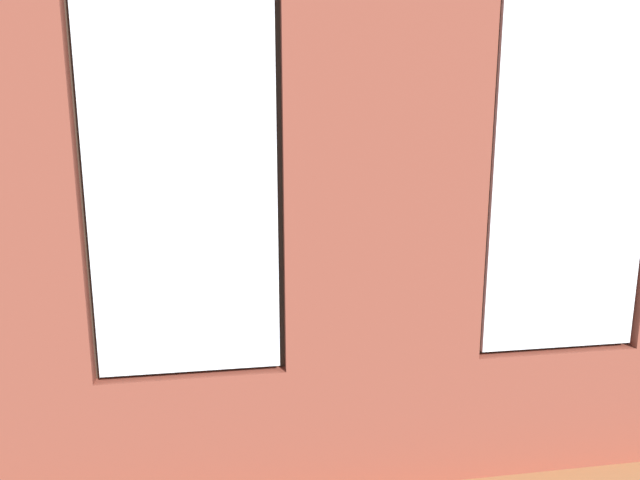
% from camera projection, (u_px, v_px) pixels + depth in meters
% --- Properties ---
extents(ground_plane, '(6.96, 6.17, 0.10)m').
position_uv_depth(ground_plane, '(312.00, 326.00, 5.94)').
color(ground_plane, '#99663D').
extents(brick_wall_with_windows, '(6.36, 0.30, 3.56)m').
position_uv_depth(brick_wall_with_windows, '(386.00, 175.00, 2.96)').
color(brick_wall_with_windows, brown).
rests_on(brick_wall_with_windows, ground_plane).
extents(couch_by_window, '(1.84, 0.87, 0.80)m').
position_uv_depth(couch_by_window, '(257.00, 385.00, 3.78)').
color(couch_by_window, black).
rests_on(couch_by_window, ground_plane).
extents(couch_left, '(0.91, 1.90, 0.80)m').
position_uv_depth(couch_left, '(547.00, 287.00, 6.03)').
color(couch_left, black).
rests_on(couch_left, ground_plane).
extents(coffee_table, '(1.45, 0.77, 0.43)m').
position_uv_depth(coffee_table, '(322.00, 294.00, 5.62)').
color(coffee_table, tan).
rests_on(coffee_table, ground_plane).
extents(cup_ceramic, '(0.07, 0.07, 0.08)m').
position_uv_depth(cup_ceramic, '(335.00, 287.00, 5.51)').
color(cup_ceramic, silver).
rests_on(cup_ceramic, coffee_table).
extents(candle_jar, '(0.08, 0.08, 0.13)m').
position_uv_depth(candle_jar, '(359.00, 277.00, 5.79)').
color(candle_jar, '#B7333D').
rests_on(candle_jar, coffee_table).
extents(table_plant_small, '(0.13, 0.13, 0.21)m').
position_uv_depth(table_plant_small, '(303.00, 276.00, 5.65)').
color(table_plant_small, '#47423D').
rests_on(table_plant_small, coffee_table).
extents(remote_black, '(0.14, 0.17, 0.02)m').
position_uv_depth(remote_black, '(322.00, 288.00, 5.61)').
color(remote_black, black).
rests_on(remote_black, coffee_table).
extents(remote_gray, '(0.06, 0.17, 0.02)m').
position_uv_depth(remote_gray, '(279.00, 293.00, 5.43)').
color(remote_gray, '#59595B').
rests_on(remote_gray, coffee_table).
extents(media_console, '(1.01, 0.42, 0.51)m').
position_uv_depth(media_console, '(34.00, 299.00, 5.86)').
color(media_console, black).
rests_on(media_console, ground_plane).
extents(tv_flatscreen, '(0.90, 0.20, 0.66)m').
position_uv_depth(tv_flatscreen, '(28.00, 243.00, 5.74)').
color(tv_flatscreen, black).
rests_on(tv_flatscreen, media_console).
extents(papasan_chair, '(1.06, 1.06, 0.68)m').
position_uv_depth(papasan_chair, '(303.00, 244.00, 7.63)').
color(papasan_chair, olive).
rests_on(papasan_chair, ground_plane).
extents(potted_plant_foreground_right, '(0.80, 0.69, 1.22)m').
position_uv_depth(potted_plant_foreground_right, '(95.00, 219.00, 7.34)').
color(potted_plant_foreground_right, gray).
rests_on(potted_plant_foreground_right, ground_plane).
extents(potted_plant_mid_room_small, '(0.21, 0.21, 0.46)m').
position_uv_depth(potted_plant_mid_room_small, '(386.00, 277.00, 6.46)').
color(potted_plant_mid_room_small, brown).
rests_on(potted_plant_mid_room_small, ground_plane).
extents(potted_plant_corner_near_left, '(0.94, 0.89, 1.20)m').
position_uv_depth(potted_plant_corner_near_left, '(472.00, 218.00, 8.22)').
color(potted_plant_corner_near_left, beige).
rests_on(potted_plant_corner_near_left, ground_plane).
extents(potted_plant_beside_window_right, '(1.00, 1.05, 1.38)m').
position_uv_depth(potted_plant_beside_window_right, '(6.00, 320.00, 3.35)').
color(potted_plant_beside_window_right, '#47423D').
rests_on(potted_plant_beside_window_right, ground_plane).
extents(potted_plant_near_tv, '(0.95, 0.96, 1.18)m').
position_uv_depth(potted_plant_near_tv, '(61.00, 283.00, 4.94)').
color(potted_plant_near_tv, '#9E5638').
rests_on(potted_plant_near_tv, ground_plane).
extents(potted_plant_between_couches, '(0.39, 0.39, 0.73)m').
position_uv_depth(potted_plant_between_couches, '(451.00, 353.00, 4.01)').
color(potted_plant_between_couches, beige).
rests_on(potted_plant_between_couches, ground_plane).
extents(potted_plant_by_left_couch, '(0.42, 0.42, 0.57)m').
position_uv_depth(potted_plant_by_left_couch, '(460.00, 254.00, 7.30)').
color(potted_plant_by_left_couch, brown).
rests_on(potted_plant_by_left_couch, ground_plane).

